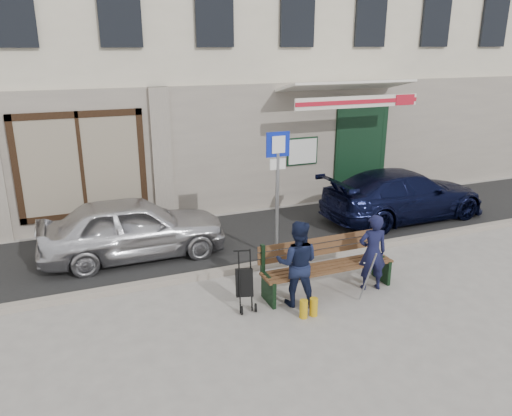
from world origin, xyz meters
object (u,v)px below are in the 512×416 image
car_navy (404,195)px  car_silver (133,228)px  stroller (245,284)px  bench (325,267)px  man (372,252)px  woman (297,263)px  parking_sign (278,176)px

car_navy → car_silver: bearing=87.4°
car_silver → stroller: size_ratio=3.77×
car_navy → bench: size_ratio=1.76×
car_silver → car_navy: 6.53m
car_silver → stroller: (1.33, -2.79, -0.19)m
man → car_navy: bearing=-121.5°
man → woman: bearing=13.5°
parking_sign → stroller: size_ratio=2.64×
car_navy → stroller: size_ratio=4.35×
parking_sign → bench: size_ratio=1.07×
man → stroller: size_ratio=1.42×
car_silver → bench: bearing=-133.7°
man → woman: (-1.45, 0.00, 0.04)m
parking_sign → man: 2.32m
car_navy → stroller: (-5.20, -2.68, -0.18)m
stroller → car_silver: bearing=130.8°
car_silver → man: 4.70m
bench → stroller: bench is taller
parking_sign → bench: 2.05m
car_navy → parking_sign: (-3.89, -1.05, 1.09)m
bench → woman: (-0.65, -0.22, 0.27)m
car_navy → parking_sign: size_ratio=1.65×
woman → stroller: woman is taller
stroller → woman: bearing=2.8°
parking_sign → woman: bearing=-104.2°
car_navy → stroller: 5.85m
parking_sign → man: (0.99, -1.83, -1.02)m
car_silver → bench: (2.83, -2.76, -0.17)m
car_silver → woman: bearing=-143.2°
man → stroller: (-2.30, 0.19, -0.26)m
car_silver → man: (3.63, -2.98, 0.06)m
car_navy → man: bearing=133.1°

